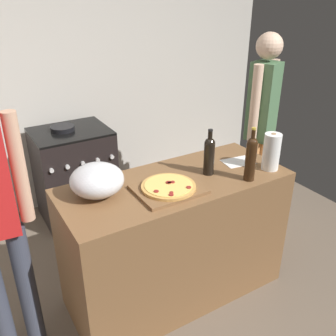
{
  "coord_description": "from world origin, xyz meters",
  "views": [
    {
      "loc": [
        -1.06,
        -1.08,
        2.02
      ],
      "look_at": [
        0.06,
        0.8,
        0.96
      ],
      "focal_mm": 39.77,
      "sensor_mm": 36.0,
      "label": 1
    }
  ],
  "objects_px": {
    "paper_towel_roll": "(271,152)",
    "wine_bottle_green": "(251,157)",
    "wine_bottle_dark": "(209,154)",
    "person_in_red": "(261,124)",
    "mixing_bowl": "(97,180)",
    "pizza": "(169,186)",
    "stove": "(75,174)"
  },
  "relations": [
    {
      "from": "paper_towel_roll",
      "to": "wine_bottle_dark",
      "type": "relative_size",
      "value": 0.82
    },
    {
      "from": "wine_bottle_dark",
      "to": "person_in_red",
      "type": "xyz_separation_m",
      "value": [
        0.83,
        0.4,
        -0.06
      ]
    },
    {
      "from": "person_in_red",
      "to": "mixing_bowl",
      "type": "bearing_deg",
      "value": -169.74
    },
    {
      "from": "paper_towel_roll",
      "to": "stove",
      "type": "distance_m",
      "value": 1.88
    },
    {
      "from": "pizza",
      "to": "stove",
      "type": "height_order",
      "value": "pizza"
    },
    {
      "from": "wine_bottle_green",
      "to": "person_in_red",
      "type": "distance_m",
      "value": 0.9
    },
    {
      "from": "wine_bottle_dark",
      "to": "person_in_red",
      "type": "relative_size",
      "value": 0.18
    },
    {
      "from": "pizza",
      "to": "paper_towel_roll",
      "type": "height_order",
      "value": "paper_towel_roll"
    },
    {
      "from": "pizza",
      "to": "wine_bottle_green",
      "type": "height_order",
      "value": "wine_bottle_green"
    },
    {
      "from": "wine_bottle_green",
      "to": "paper_towel_roll",
      "type": "bearing_deg",
      "value": 11.9
    },
    {
      "from": "person_in_red",
      "to": "wine_bottle_green",
      "type": "bearing_deg",
      "value": -137.95
    },
    {
      "from": "paper_towel_roll",
      "to": "stove",
      "type": "bearing_deg",
      "value": 120.69
    },
    {
      "from": "pizza",
      "to": "paper_towel_roll",
      "type": "relative_size",
      "value": 1.31
    },
    {
      "from": "pizza",
      "to": "stove",
      "type": "distance_m",
      "value": 1.53
    },
    {
      "from": "stove",
      "to": "wine_bottle_dark",
      "type": "bearing_deg",
      "value": -69.81
    },
    {
      "from": "paper_towel_roll",
      "to": "mixing_bowl",
      "type": "bearing_deg",
      "value": 166.75
    },
    {
      "from": "person_in_red",
      "to": "wine_bottle_dark",
      "type": "bearing_deg",
      "value": -154.63
    },
    {
      "from": "wine_bottle_dark",
      "to": "pizza",
      "type": "bearing_deg",
      "value": -169.5
    },
    {
      "from": "wine_bottle_dark",
      "to": "person_in_red",
      "type": "distance_m",
      "value": 0.92
    },
    {
      "from": "mixing_bowl",
      "to": "person_in_red",
      "type": "bearing_deg",
      "value": 10.26
    },
    {
      "from": "paper_towel_roll",
      "to": "wine_bottle_green",
      "type": "distance_m",
      "value": 0.24
    },
    {
      "from": "mixing_bowl",
      "to": "wine_bottle_dark",
      "type": "relative_size",
      "value": 1.03
    },
    {
      "from": "stove",
      "to": "person_in_red",
      "type": "xyz_separation_m",
      "value": [
        1.34,
        -0.98,
        0.55
      ]
    },
    {
      "from": "mixing_bowl",
      "to": "wine_bottle_green",
      "type": "distance_m",
      "value": 0.95
    },
    {
      "from": "pizza",
      "to": "paper_towel_roll",
      "type": "xyz_separation_m",
      "value": [
        0.75,
        -0.09,
        0.09
      ]
    },
    {
      "from": "wine_bottle_dark",
      "to": "stove",
      "type": "xyz_separation_m",
      "value": [
        -0.51,
        1.38,
        -0.61
      ]
    },
    {
      "from": "mixing_bowl",
      "to": "wine_bottle_green",
      "type": "xyz_separation_m",
      "value": [
        0.9,
        -0.31,
        0.06
      ]
    },
    {
      "from": "pizza",
      "to": "mixing_bowl",
      "type": "height_order",
      "value": "mixing_bowl"
    },
    {
      "from": "mixing_bowl",
      "to": "wine_bottle_dark",
      "type": "xyz_separation_m",
      "value": [
        0.73,
        -0.11,
        0.04
      ]
    },
    {
      "from": "paper_towel_roll",
      "to": "wine_bottle_green",
      "type": "xyz_separation_m",
      "value": [
        -0.23,
        -0.05,
        0.03
      ]
    },
    {
      "from": "person_in_red",
      "to": "stove",
      "type": "bearing_deg",
      "value": 143.76
    },
    {
      "from": "wine_bottle_dark",
      "to": "wine_bottle_green",
      "type": "relative_size",
      "value": 0.88
    }
  ]
}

